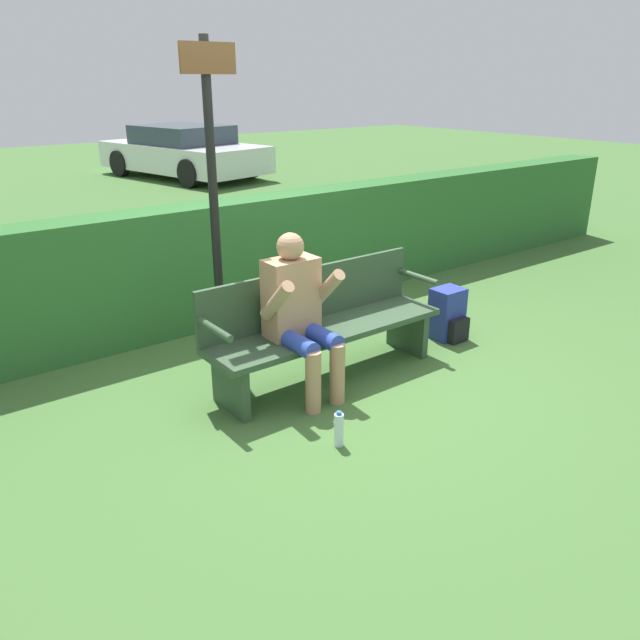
% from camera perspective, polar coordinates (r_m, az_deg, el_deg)
% --- Properties ---
extents(ground_plane, '(40.00, 40.00, 0.00)m').
position_cam_1_polar(ground_plane, '(4.88, 0.69, -5.26)').
color(ground_plane, '#426B33').
extents(hedge_back, '(12.00, 0.40, 1.13)m').
position_cam_1_polar(hedge_back, '(5.95, -8.94, 5.26)').
color(hedge_back, '#2D662D').
rests_on(hedge_back, ground).
extents(park_bench, '(1.95, 0.48, 0.84)m').
position_cam_1_polar(park_bench, '(4.75, 0.21, -0.31)').
color(park_bench, '#334C33').
rests_on(park_bench, ground).
extents(person_seated, '(0.52, 0.57, 1.18)m').
position_cam_1_polar(person_seated, '(4.43, -1.95, 0.96)').
color(person_seated, tan).
rests_on(person_seated, ground).
extents(backpack, '(0.27, 0.30, 0.46)m').
position_cam_1_polar(backpack, '(5.64, 11.61, 0.46)').
color(backpack, '#283893').
rests_on(backpack, ground).
extents(water_bottle, '(0.06, 0.06, 0.24)m').
position_cam_1_polar(water_bottle, '(3.98, 1.73, -9.98)').
color(water_bottle, silver).
rests_on(water_bottle, ground).
extents(signpost, '(0.43, 0.09, 2.46)m').
position_cam_1_polar(signpost, '(4.84, -9.72, 11.65)').
color(signpost, black).
rests_on(signpost, ground).
extents(parked_car, '(2.71, 4.44, 1.17)m').
position_cam_1_polar(parked_car, '(15.29, -12.37, 14.77)').
color(parked_car, silver).
rests_on(parked_car, ground).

